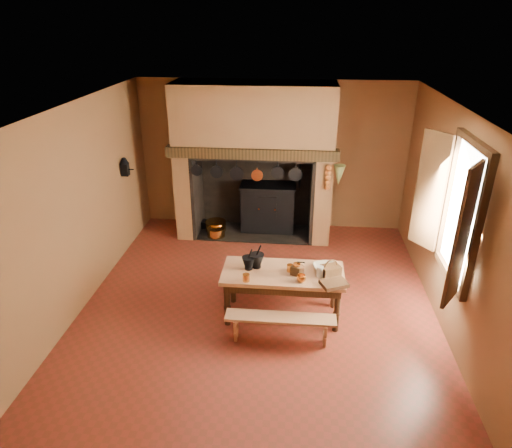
{
  "coord_description": "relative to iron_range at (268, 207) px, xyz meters",
  "views": [
    {
      "loc": [
        0.49,
        -5.58,
        3.85
      ],
      "look_at": [
        -0.07,
        0.3,
        1.11
      ],
      "focal_mm": 32.0,
      "sensor_mm": 36.0,
      "label": 1
    }
  ],
  "objects": [
    {
      "name": "mortar_large",
      "position": [
        0.03,
        -2.67,
        0.33
      ],
      "size": [
        0.2,
        0.2,
        0.34
      ],
      "rotation": [
        0.0,
        0.0,
        -0.03
      ],
      "color": "black",
      "rests_on": "work_table"
    },
    {
      "name": "wicker_basket",
      "position": [
        1.02,
        -2.78,
        0.3
      ],
      "size": [
        0.29,
        0.26,
        0.23
      ],
      "rotation": [
        0.0,
        0.0,
        0.43
      ],
      "color": "#4D3117",
      "rests_on": "work_table"
    },
    {
      "name": "wall_left",
      "position": [
        -2.46,
        -2.45,
        0.92
      ],
      "size": [
        0.02,
        5.5,
        2.8
      ],
      "primitive_type": "cube",
      "color": "brown",
      "rests_on": "floor"
    },
    {
      "name": "wooden_tray",
      "position": [
        1.05,
        -3.04,
        0.25
      ],
      "size": [
        0.39,
        0.34,
        0.06
      ],
      "primitive_type": "cube",
      "rotation": [
        0.0,
        0.0,
        0.42
      ],
      "color": "#352211",
      "rests_on": "work_table"
    },
    {
      "name": "back_wall",
      "position": [
        0.04,
        0.3,
        0.92
      ],
      "size": [
        5.0,
        0.02,
        2.8
      ],
      "primitive_type": "cube",
      "color": "brown",
      "rests_on": "floor"
    },
    {
      "name": "chimney_breast",
      "position": [
        -0.26,
        -0.14,
        1.33
      ],
      "size": [
        2.95,
        0.96,
        2.8
      ],
      "color": "brown",
      "rests_on": "floor"
    },
    {
      "name": "coffee_grinder",
      "position": [
        0.57,
        -2.8,
        0.3
      ],
      "size": [
        0.19,
        0.17,
        0.2
      ],
      "rotation": [
        0.0,
        0.0,
        -0.41
      ],
      "color": "#352211",
      "rests_on": "work_table"
    },
    {
      "name": "glass_jar",
      "position": [
        0.87,
        -2.84,
        0.3
      ],
      "size": [
        0.1,
        0.1,
        0.15
      ],
      "primitive_type": "cylinder",
      "rotation": [
        0.0,
        0.0,
        0.09
      ],
      "color": "beige",
      "rests_on": "work_table"
    },
    {
      "name": "wall_front",
      "position": [
        0.04,
        -5.2,
        0.92
      ],
      "size": [
        5.0,
        0.02,
        2.8
      ],
      "primitive_type": "cube",
      "color": "brown",
      "rests_on": "floor"
    },
    {
      "name": "brass_mug_a",
      "position": [
        -0.07,
        -3.04,
        0.27
      ],
      "size": [
        0.11,
        0.11,
        0.1
      ],
      "primitive_type": "cylinder",
      "rotation": [
        0.0,
        0.0,
        -0.27
      ],
      "color": "#BF762C",
      "rests_on": "work_table"
    },
    {
      "name": "herb_bunch",
      "position": [
        1.22,
        -0.66,
        0.9
      ],
      "size": [
        0.2,
        0.2,
        0.35
      ],
      "primitive_type": "cone",
      "rotation": [
        3.14,
        0.0,
        0.0
      ],
      "color": "brown",
      "rests_on": "chimney_breast"
    },
    {
      "name": "iron_range",
      "position": [
        0.0,
        0.0,
        0.0
      ],
      "size": [
        1.12,
        0.55,
        1.6
      ],
      "color": "black",
      "rests_on": "floor"
    },
    {
      "name": "bench_front",
      "position": [
        0.39,
        -3.33,
        -0.19
      ],
      "size": [
        1.39,
        0.24,
        0.39
      ],
      "color": "tan",
      "rests_on": "floor"
    },
    {
      "name": "hearth_pans",
      "position": [
        -1.01,
        -0.23,
        -0.39
      ],
      "size": [
        0.51,
        0.62,
        0.2
      ],
      "color": "#BF762C",
      "rests_on": "floor"
    },
    {
      "name": "mixing_bowl",
      "position": [
        0.95,
        -2.68,
        0.26
      ],
      "size": [
        0.39,
        0.39,
        0.08
      ],
      "primitive_type": "imported",
      "rotation": [
        0.0,
        0.0,
        0.25
      ],
      "color": "#C2B895",
      "rests_on": "work_table"
    },
    {
      "name": "stoneware_crock",
      "position": [
        0.62,
        -2.83,
        0.29
      ],
      "size": [
        0.13,
        0.13,
        0.13
      ],
      "primitive_type": "cylinder",
      "rotation": [
        0.0,
        0.0,
        0.35
      ],
      "color": "#54311F",
      "rests_on": "work_table"
    },
    {
      "name": "floor",
      "position": [
        0.04,
        -2.45,
        -0.48
      ],
      "size": [
        5.5,
        5.5,
        0.0
      ],
      "primitive_type": "plane",
      "color": "maroon",
      "rests_on": "ground"
    },
    {
      "name": "mortar_small",
      "position": [
        -0.08,
        -2.73,
        0.32
      ],
      "size": [
        0.18,
        0.18,
        0.31
      ],
      "rotation": [
        0.0,
        0.0,
        -0.09
      ],
      "color": "black",
      "rests_on": "work_table"
    },
    {
      "name": "onion_string",
      "position": [
        1.04,
        -0.66,
        0.85
      ],
      "size": [
        0.12,
        0.1,
        0.46
      ],
      "primitive_type": null,
      "color": "#A14E1D",
      "rests_on": "chimney_breast"
    },
    {
      "name": "brass_cup",
      "position": [
        0.63,
        -2.98,
        0.27
      ],
      "size": [
        0.14,
        0.14,
        0.09
      ],
      "primitive_type": "imported",
      "rotation": [
        0.0,
        0.0,
        0.21
      ],
      "color": "#BF762C",
      "rests_on": "work_table"
    },
    {
      "name": "bench_back",
      "position": [
        0.39,
        -2.19,
        -0.16
      ],
      "size": [
        1.52,
        0.27,
        0.43
      ],
      "color": "tan",
      "rests_on": "floor"
    },
    {
      "name": "work_table",
      "position": [
        0.39,
        -2.76,
        0.11
      ],
      "size": [
        1.63,
        0.72,
        0.71
      ],
      "color": "tan",
      "rests_on": "floor"
    },
    {
      "name": "window",
      "position": [
        2.39,
        -2.85,
        1.22
      ],
      "size": [
        0.39,
        1.75,
        1.76
      ],
      "color": "white",
      "rests_on": "wall_right"
    },
    {
      "name": "hanging_pans",
      "position": [
        -0.3,
        -0.64,
        0.88
      ],
      "size": [
        1.92,
        0.29,
        0.27
      ],
      "color": "black",
      "rests_on": "chimney_breast"
    },
    {
      "name": "ceiling",
      "position": [
        0.04,
        -2.45,
        2.32
      ],
      "size": [
        5.5,
        5.5,
        0.0
      ],
      "primitive_type": "plane",
      "rotation": [
        3.14,
        0.0,
        0.0
      ],
      "color": "silver",
      "rests_on": "back_wall"
    },
    {
      "name": "brass_mug_b",
      "position": [
        0.48,
        -2.73,
        0.27
      ],
      "size": [
        0.09,
        0.09,
        0.1
      ],
      "primitive_type": "cylinder",
      "rotation": [
        0.0,
        0.0,
        -0.08
      ],
      "color": "#BF762C",
      "rests_on": "work_table"
    },
    {
      "name": "wall_coffee_mill",
      "position": [
        -2.38,
        -0.9,
        1.03
      ],
      "size": [
        0.23,
        0.16,
        0.31
      ],
      "color": "black",
      "rests_on": "wall_left"
    },
    {
      "name": "wall_right",
      "position": [
        2.54,
        -2.45,
        0.92
      ],
      "size": [
        0.02,
        5.5,
        2.8
      ],
      "primitive_type": "cube",
      "color": "brown",
      "rests_on": "floor"
    }
  ]
}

